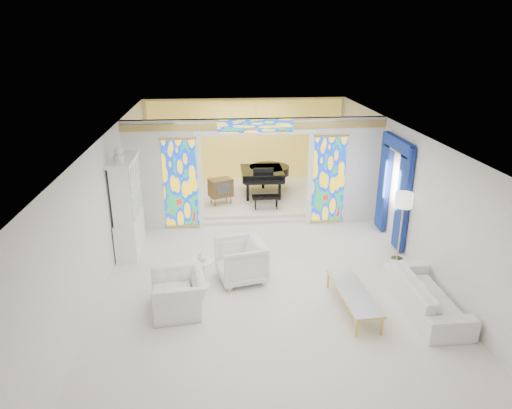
{
  "coord_description": "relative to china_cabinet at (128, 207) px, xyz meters",
  "views": [
    {
      "loc": [
        -1.04,
        -9.9,
        5.09
      ],
      "look_at": [
        -0.14,
        0.2,
        1.27
      ],
      "focal_mm": 32.0,
      "sensor_mm": 36.0,
      "label": 1
    }
  ],
  "objects": [
    {
      "name": "stained_glass_left",
      "position": [
        1.19,
        1.29,
        0.13
      ],
      "size": [
        0.9,
        0.04,
        2.4
      ],
      "primitive_type": "cube",
      "color": "gold",
      "rests_on": "partition_wall"
    },
    {
      "name": "vase",
      "position": [
        1.81,
        -1.89,
        -0.45
      ],
      "size": [
        0.24,
        0.24,
        0.21
      ],
      "primitive_type": "imported",
      "rotation": [
        0.0,
        0.0,
        -0.23
      ],
      "color": "white",
      "rests_on": "side_table"
    },
    {
      "name": "armchair_left",
      "position": [
        1.36,
        -2.74,
        -0.79
      ],
      "size": [
        1.15,
        1.28,
        0.75
      ],
      "primitive_type": "imported",
      "rotation": [
        0.0,
        0.0,
        -1.44
      ],
      "color": "white",
      "rests_on": "floor"
    },
    {
      "name": "floor_lamp",
      "position": [
        6.42,
        -1.06,
        0.27
      ],
      "size": [
        0.45,
        0.45,
        1.68
      ],
      "rotation": [
        0.0,
        0.0,
        -0.1
      ],
      "color": "gold",
      "rests_on": "floor"
    },
    {
      "name": "floor",
      "position": [
        3.22,
        -0.6,
        -1.17
      ],
      "size": [
        12.0,
        12.0,
        0.0
      ],
      "primitive_type": "plane",
      "color": "silver",
      "rests_on": "ground"
    },
    {
      "name": "armchair_right",
      "position": [
        2.63,
        -1.67,
        -0.72
      ],
      "size": [
        1.18,
        1.16,
        0.91
      ],
      "primitive_type": "imported",
      "rotation": [
        0.0,
        0.0,
        -1.36
      ],
      "color": "white",
      "rests_on": "floor"
    },
    {
      "name": "side_table",
      "position": [
        1.81,
        -1.89,
        -0.77
      ],
      "size": [
        0.54,
        0.54,
        0.62
      ],
      "rotation": [
        0.0,
        0.0,
        -0.11
      ],
      "color": "white",
      "rests_on": "floor"
    },
    {
      "name": "stained_glass_right",
      "position": [
        5.25,
        1.29,
        0.13
      ],
      "size": [
        0.9,
        0.04,
        2.4
      ],
      "primitive_type": "cube",
      "color": "gold",
      "rests_on": "partition_wall"
    },
    {
      "name": "tv_console",
      "position": [
        2.27,
        2.69,
        -0.48
      ],
      "size": [
        0.8,
        0.68,
        0.78
      ],
      "rotation": [
        0.0,
        0.0,
        0.4
      ],
      "color": "brown",
      "rests_on": "alcove_platform"
    },
    {
      "name": "blue_drapes",
      "position": [
        6.62,
        0.1,
        0.41
      ],
      "size": [
        0.14,
        1.85,
        2.65
      ],
      "color": "navy",
      "rests_on": "wall_right"
    },
    {
      "name": "chandelier",
      "position": [
        3.42,
        3.4,
        1.38
      ],
      "size": [
        0.48,
        0.48,
        0.3
      ],
      "primitive_type": "cylinder",
      "color": "gold",
      "rests_on": "ceiling"
    },
    {
      "name": "coffee_table",
      "position": [
        4.74,
        -3.02,
        -0.79
      ],
      "size": [
        0.68,
        1.88,
        0.41
      ],
      "rotation": [
        0.0,
        0.0,
        0.06
      ],
      "color": "silver",
      "rests_on": "floor"
    },
    {
      "name": "wall_right",
      "position": [
        6.72,
        -0.6,
        0.33
      ],
      "size": [
        0.02,
        12.0,
        3.0
      ],
      "primitive_type": "cube",
      "color": "white",
      "rests_on": "floor"
    },
    {
      "name": "gold_curtain_back",
      "position": [
        3.22,
        5.28,
        0.33
      ],
      "size": [
        6.7,
        0.1,
        2.9
      ],
      "primitive_type": "cube",
      "color": "#FCE157",
      "rests_on": "wall_back"
    },
    {
      "name": "partition_wall",
      "position": [
        3.22,
        1.4,
        0.48
      ],
      "size": [
        7.0,
        0.22,
        3.0
      ],
      "color": "white",
      "rests_on": "floor"
    },
    {
      "name": "alcove_platform",
      "position": [
        3.22,
        3.5,
        -1.08
      ],
      "size": [
        6.8,
        3.8,
        0.18
      ],
      "primitive_type": "cube",
      "color": "silver",
      "rests_on": "floor"
    },
    {
      "name": "wall_front",
      "position": [
        3.22,
        -6.6,
        0.33
      ],
      "size": [
        7.0,
        0.02,
        3.0
      ],
      "primitive_type": "cube",
      "color": "white",
      "rests_on": "floor"
    },
    {
      "name": "china_cabinet",
      "position": [
        0.0,
        0.0,
        0.0
      ],
      "size": [
        0.56,
        1.46,
        2.72
      ],
      "color": "white",
      "rests_on": "floor"
    },
    {
      "name": "stained_glass_transom",
      "position": [
        3.22,
        1.29,
        1.65
      ],
      "size": [
        2.0,
        0.04,
        0.34
      ],
      "primitive_type": "cube",
      "color": "gold",
      "rests_on": "partition_wall"
    },
    {
      "name": "grand_piano",
      "position": [
        3.74,
        3.58,
        -0.31
      ],
      "size": [
        1.61,
        2.51,
        1.01
      ],
      "rotation": [
        0.0,
        0.0,
        -0.01
      ],
      "color": "black",
      "rests_on": "alcove_platform"
    },
    {
      "name": "sofa",
      "position": [
        6.17,
        -3.14,
        -0.84
      ],
      "size": [
        0.91,
        2.29,
        0.67
      ],
      "primitive_type": "imported",
      "rotation": [
        0.0,
        0.0,
        1.58
      ],
      "color": "silver",
      "rests_on": "floor"
    },
    {
      "name": "wall_left",
      "position": [
        -0.28,
        -0.6,
        0.33
      ],
      "size": [
        0.02,
        12.0,
        3.0
      ],
      "primitive_type": "cube",
      "color": "white",
      "rests_on": "floor"
    },
    {
      "name": "wall_back",
      "position": [
        3.22,
        5.4,
        0.33
      ],
      "size": [
        7.0,
        0.02,
        3.0
      ],
      "primitive_type": "cube",
      "color": "white",
      "rests_on": "floor"
    },
    {
      "name": "ceiling",
      "position": [
        3.22,
        -0.6,
        1.83
      ],
      "size": [
        7.0,
        12.0,
        0.02
      ],
      "primitive_type": "cube",
      "color": "silver",
      "rests_on": "wall_back"
    }
  ]
}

